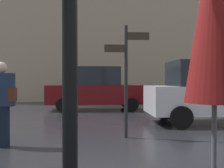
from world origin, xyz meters
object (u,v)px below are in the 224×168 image
at_px(folded_patio_umbrella_near, 215,10).
at_px(parked_car_left, 212,92).
at_px(parked_car_right, 96,88).
at_px(street_signpost, 126,69).
at_px(pedestrian_with_bag, 2,99).

distance_m(folded_patio_umbrella_near, parked_car_left, 7.13).
bearing_deg(parked_car_right, street_signpost, 82.89).
xyz_separation_m(parked_car_left, parked_car_right, (-3.64, 4.14, -0.02)).
bearing_deg(folded_patio_umbrella_near, parked_car_left, 65.39).
relative_size(pedestrian_with_bag, parked_car_right, 0.39).
bearing_deg(parked_car_left, folded_patio_umbrella_near, 72.21).
bearing_deg(parked_car_left, pedestrian_with_bag, 31.22).
xyz_separation_m(parked_car_right, street_signpost, (0.64, -6.05, 0.66)).
height_order(parked_car_left, parked_car_right, parked_car_left).
height_order(parked_car_right, street_signpost, street_signpost).
bearing_deg(folded_patio_umbrella_near, street_signpost, 90.70).
height_order(folded_patio_umbrella_near, pedestrian_with_bag, folded_patio_umbrella_near).
relative_size(folded_patio_umbrella_near, street_signpost, 1.00).
bearing_deg(pedestrian_with_bag, parked_car_right, 135.32).
distance_m(pedestrian_with_bag, parked_car_right, 7.02).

